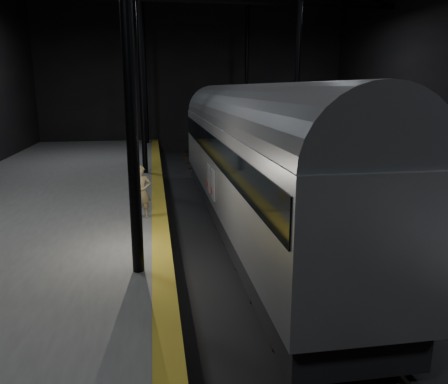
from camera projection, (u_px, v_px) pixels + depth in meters
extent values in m
plane|color=black|center=(258.00, 243.00, 14.64)|extent=(44.00, 44.00, 0.00)
cube|color=#51514F|center=(20.00, 241.00, 13.36)|extent=(9.00, 43.80, 1.00)
cube|color=olive|center=(160.00, 219.00, 13.90)|extent=(0.50, 43.80, 0.01)
cube|color=#3F3328|center=(237.00, 239.00, 14.49)|extent=(0.08, 43.00, 0.14)
cube|color=#3F3328|center=(279.00, 237.00, 14.71)|extent=(0.08, 43.00, 0.14)
cube|color=black|center=(259.00, 241.00, 14.63)|extent=(2.40, 42.00, 0.12)
cylinder|color=black|center=(128.00, 41.00, 8.81)|extent=(0.26, 0.26, 10.00)
cylinder|color=black|center=(141.00, 67.00, 20.33)|extent=(0.26, 0.26, 10.00)
cylinder|color=black|center=(298.00, 68.00, 21.52)|extent=(0.26, 0.26, 10.00)
cylinder|color=black|center=(145.00, 75.00, 31.85)|extent=(0.26, 0.26, 10.00)
cylinder|color=black|center=(247.00, 75.00, 33.04)|extent=(0.26, 0.26, 10.00)
cube|color=black|center=(206.00, 2.00, 25.75)|extent=(23.60, 0.15, 0.18)
cube|color=#9EA0A5|center=(248.00, 163.00, 15.84)|extent=(2.76, 19.01, 2.85)
cube|color=black|center=(247.00, 210.00, 16.26)|extent=(2.52, 18.63, 0.81)
cube|color=black|center=(248.00, 144.00, 15.69)|extent=(2.81, 18.73, 0.86)
cylinder|color=slate|center=(248.00, 123.00, 15.51)|extent=(2.70, 18.82, 2.70)
cube|color=black|center=(308.00, 303.00, 9.95)|extent=(1.71, 2.09, 0.33)
cube|color=black|center=(220.00, 182.00, 22.73)|extent=(1.71, 2.09, 0.33)
cube|color=silver|center=(213.00, 185.00, 14.84)|extent=(0.04, 0.71, 1.00)
cube|color=silver|center=(209.00, 178.00, 15.94)|extent=(0.04, 0.71, 1.00)
cylinder|color=red|center=(212.00, 190.00, 15.06)|extent=(0.03, 0.25, 0.25)
cylinder|color=red|center=(208.00, 184.00, 16.15)|extent=(0.03, 0.25, 0.25)
imported|color=#95855B|center=(141.00, 192.00, 13.93)|extent=(0.62, 0.41, 1.68)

